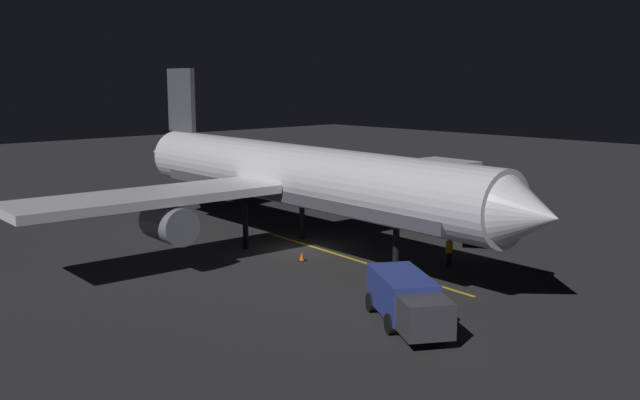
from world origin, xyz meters
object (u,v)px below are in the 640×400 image
baggage_truck (407,301)px  traffic_cone_near_right (390,297)px  ground_crew_worker (449,252)px  traffic_cone_near_left (302,257)px  catering_truck (476,221)px  airliner (292,178)px  traffic_cone_under_wing (387,292)px

baggage_truck → traffic_cone_near_right: (-2.10, -2.80, -0.91)m
ground_crew_worker → traffic_cone_near_left: bearing=-51.9°
catering_truck → traffic_cone_near_right: 15.50m
traffic_cone_near_right → traffic_cone_near_left: bearing=-103.3°
traffic_cone_near_right → baggage_truck: bearing=53.2°
ground_crew_worker → traffic_cone_near_left: (5.35, -6.82, -0.64)m
traffic_cone_near_right → airliner: bearing=-107.8°
airliner → traffic_cone_near_right: (3.73, 11.63, -4.36)m
ground_crew_worker → traffic_cone_near_right: (7.46, 2.09, -0.64)m
airliner → ground_crew_worker: 10.90m
catering_truck → traffic_cone_near_left: catering_truck is taller
airliner → traffic_cone_near_right: size_ratio=69.11×
baggage_truck → traffic_cone_near_left: (-4.21, -11.71, -0.91)m
baggage_truck → catering_truck: catering_truck is taller
baggage_truck → catering_truck: (-16.66, -8.01, 0.13)m
airliner → traffic_cone_under_wing: airliner is taller
traffic_cone_near_left → traffic_cone_under_wing: (1.64, 8.26, 0.00)m
traffic_cone_under_wing → baggage_truck: bearing=53.3°
traffic_cone_near_left → traffic_cone_near_right: (2.11, 8.91, 0.00)m
traffic_cone_near_right → ground_crew_worker: bearing=-164.3°
catering_truck → ground_crew_worker: bearing=23.7°
traffic_cone_near_right → traffic_cone_under_wing: size_ratio=1.00×
baggage_truck → ground_crew_worker: 10.74m
traffic_cone_near_left → traffic_cone_under_wing: size_ratio=1.00×
baggage_truck → traffic_cone_under_wing: size_ratio=11.49×
baggage_truck → traffic_cone_near_right: bearing=-126.8°
airliner → baggage_truck: airliner is taller
traffic_cone_under_wing → traffic_cone_near_left: bearing=-101.2°
ground_crew_worker → traffic_cone_near_right: size_ratio=3.16×
airliner → baggage_truck: (5.83, 14.44, -3.45)m
traffic_cone_near_left → traffic_cone_near_right: 9.16m
traffic_cone_near_left → traffic_cone_near_right: size_ratio=1.00×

